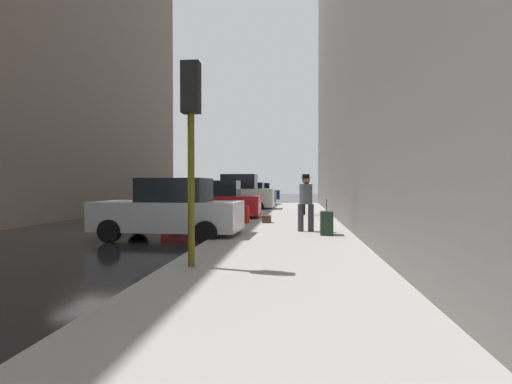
# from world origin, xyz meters

# --- Properties ---
(ground_plane) EXTENTS (120.00, 120.00, 0.00)m
(ground_plane) POSITION_xyz_m (0.00, 0.00, 0.00)
(ground_plane) COLOR black
(sidewalk) EXTENTS (4.00, 40.00, 0.15)m
(sidewalk) POSITION_xyz_m (6.00, 0.00, 0.07)
(sidewalk) COLOR gray
(sidewalk) RESTS_ON ground_plane
(parked_silver_sedan) EXTENTS (4.26, 2.18, 1.79)m
(parked_silver_sedan) POSITION_xyz_m (2.65, -1.12, 0.85)
(parked_silver_sedan) COLOR #B7BABF
(parked_silver_sedan) RESTS_ON ground_plane
(parked_red_hatchback) EXTENTS (4.24, 2.13, 1.79)m
(parked_red_hatchback) POSITION_xyz_m (2.65, 5.04, 0.85)
(parked_red_hatchback) COLOR #B2191E
(parked_red_hatchback) RESTS_ON ground_plane
(parked_white_van) EXTENTS (4.63, 2.12, 2.25)m
(parked_white_van) POSITION_xyz_m (2.65, 11.78, 1.03)
(parked_white_van) COLOR silver
(parked_white_van) RESTS_ON ground_plane
(parked_dark_green_sedan) EXTENTS (4.21, 2.09, 1.79)m
(parked_dark_green_sedan) POSITION_xyz_m (2.65, 17.91, 0.85)
(parked_dark_green_sedan) COLOR #193828
(parked_dark_green_sedan) RESTS_ON ground_plane
(parked_blue_sedan) EXTENTS (4.23, 2.11, 1.79)m
(parked_blue_sedan) POSITION_xyz_m (2.65, 24.86, 0.85)
(parked_blue_sedan) COLOR navy
(parked_blue_sedan) RESTS_ON ground_plane
(fire_hydrant) EXTENTS (0.42, 0.22, 0.70)m
(fire_hydrant) POSITION_xyz_m (4.45, 2.43, 0.50)
(fire_hydrant) COLOR red
(fire_hydrant) RESTS_ON sidewalk
(traffic_light) EXTENTS (0.32, 0.32, 3.60)m
(traffic_light) POSITION_xyz_m (4.50, -5.60, 2.76)
(traffic_light) COLOR #514C0F
(traffic_light) RESTS_ON sidewalk
(pedestrian_with_beanie) EXTENTS (0.52, 0.45, 1.78)m
(pedestrian_with_beanie) POSITION_xyz_m (6.62, 0.00, 1.14)
(pedestrian_with_beanie) COLOR #333338
(pedestrian_with_beanie) RESTS_ON sidewalk
(pedestrian_with_fedora) EXTENTS (0.51, 0.43, 1.78)m
(pedestrian_with_fedora) POSITION_xyz_m (6.81, 6.95, 1.14)
(pedestrian_with_fedora) COLOR black
(pedestrian_with_fedora) RESTS_ON sidewalk
(rolling_suitcase) EXTENTS (0.38, 0.57, 1.04)m
(rolling_suitcase) POSITION_xyz_m (7.20, -0.79, 0.49)
(rolling_suitcase) COLOR black
(rolling_suitcase) RESTS_ON sidewalk
(duffel_bag) EXTENTS (0.32, 0.44, 0.28)m
(duffel_bag) POSITION_xyz_m (5.19, 2.74, 0.29)
(duffel_bag) COLOR #472D19
(duffel_bag) RESTS_ON sidewalk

